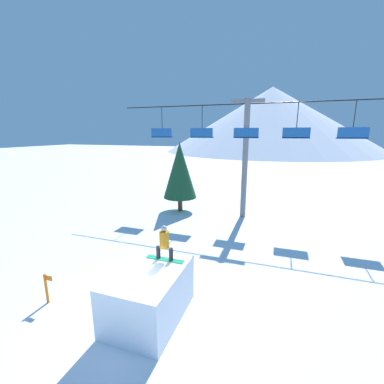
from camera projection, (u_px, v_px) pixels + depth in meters
The scene contains 7 objects.
ground_plane at pixel (129, 324), 8.90m from camera, with size 220.00×220.00×0.00m, color white.
mountain_ridge at pixel (271, 120), 90.97m from camera, with size 73.76×73.76×22.01m.
snow_ramp at pixel (149, 294), 9.11m from camera, with size 2.24×3.23×1.81m.
snowboarder at pixel (164, 243), 9.53m from camera, with size 1.49×0.36×1.36m.
chairlift at pixel (246, 146), 19.12m from camera, with size 20.14×0.44×8.92m.
pine_tree_near at pixel (180, 170), 21.08m from camera, with size 2.75×2.75×5.76m.
trail_marker at pixel (47, 288), 9.88m from camera, with size 0.41×0.10×1.22m.
Camera 1 is at (4.57, -6.49, 6.49)m, focal length 24.00 mm.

